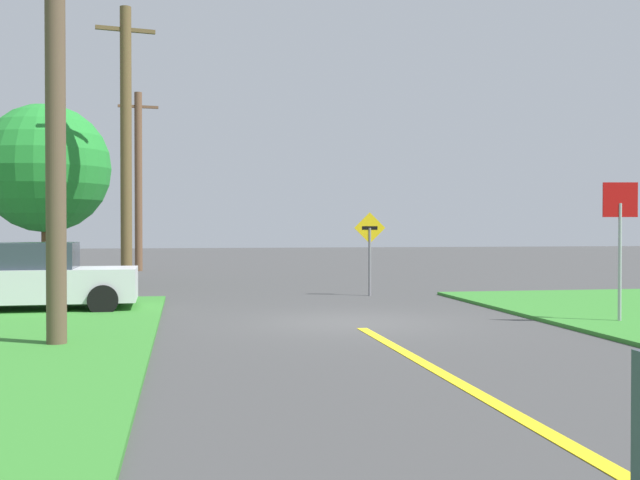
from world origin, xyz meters
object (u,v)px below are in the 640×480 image
object	(u,v)px
direction_sign	(370,244)
utility_pole_near	(56,116)
utility_pole_mid	(126,147)
oak_tree_left	(45,169)
parked_car_near_building	(34,278)
utility_pole_far	(138,180)
stop_sign	(620,226)

from	to	relation	value
direction_sign	utility_pole_near	bearing A→B (deg)	-130.56
utility_pole_mid	direction_sign	bearing A→B (deg)	-22.02
oak_tree_left	parked_car_near_building	bearing A→B (deg)	-82.15
utility_pole_near	utility_pole_far	size ratio (longest dim) A/B	0.90
parked_car_near_building	utility_pole_near	distance (m)	6.50
utility_pole_mid	utility_pole_far	world-z (taller)	utility_pole_mid
utility_pole_far	oak_tree_left	distance (m)	8.99
parked_car_near_building	stop_sign	bearing A→B (deg)	-21.38
utility_pole_near	utility_pole_far	distance (m)	22.80
stop_sign	utility_pole_far	distance (m)	24.18
stop_sign	parked_car_near_building	distance (m)	12.94
utility_pole_far	stop_sign	bearing A→B (deg)	-63.54
utility_pole_far	oak_tree_left	xyz separation A→B (m)	(-2.57, -8.61, -0.18)
stop_sign	direction_sign	distance (m)	8.09
stop_sign	utility_pole_far	xyz separation A→B (m)	(-10.73, 21.56, 2.15)
parked_car_near_building	utility_pole_near	bearing A→B (deg)	-77.64
utility_pole_far	direction_sign	bearing A→B (deg)	-62.81
parked_car_near_building	oak_tree_left	world-z (taller)	oak_tree_left
utility_pole_far	direction_sign	size ratio (longest dim) A/B	3.37
parked_car_near_building	utility_pole_near	xyz separation A→B (m)	(1.39, -5.62, 2.96)
direction_sign	utility_pole_mid	bearing A→B (deg)	157.98
utility_pole_far	parked_car_near_building	bearing A→B (deg)	-94.62
stop_sign	parked_car_near_building	xyz separation A→B (m)	(-12.12, 4.38, -1.20)
utility_pole_mid	utility_pole_far	bearing A→B (deg)	91.42
utility_pole_mid	direction_sign	world-z (taller)	utility_pole_mid
stop_sign	oak_tree_left	bearing A→B (deg)	-34.11
direction_sign	oak_tree_left	xyz separation A→B (m)	(-9.89, 5.63, 2.47)
utility_pole_mid	parked_car_near_building	bearing A→B (deg)	-106.12
stop_sign	utility_pole_mid	bearing A→B (deg)	-34.09
utility_pole_near	direction_sign	size ratio (longest dim) A/B	3.04
utility_pole_near	utility_pole_mid	distance (m)	11.42
utility_pole_far	oak_tree_left	bearing A→B (deg)	-106.61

